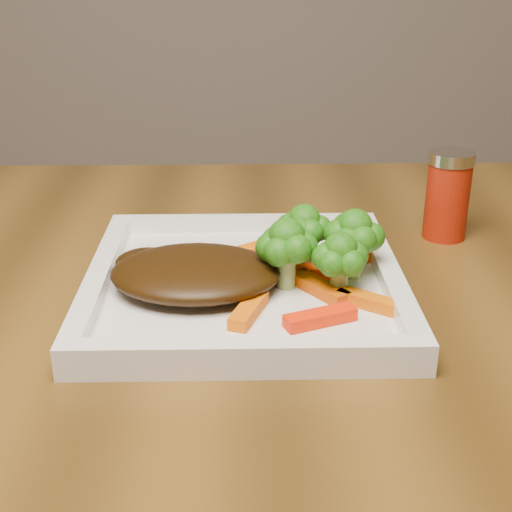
{
  "coord_description": "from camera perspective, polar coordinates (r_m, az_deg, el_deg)",
  "views": [
    {
      "loc": [
        -0.24,
        -0.53,
        1.03
      ],
      "look_at": [
        -0.23,
        0.03,
        0.79
      ],
      "focal_mm": 50.0,
      "sensor_mm": 36.0,
      "label": 1
    }
  ],
  "objects": [
    {
      "name": "carrot_2",
      "position": [
        0.56,
        -0.58,
        -4.34
      ],
      "size": [
        0.03,
        0.06,
        0.01
      ],
      "primitive_type": "cube",
      "rotation": [
        0.0,
        0.0,
        1.21
      ],
      "color": "#E86403",
      "rests_on": "plate"
    },
    {
      "name": "broccoli_0",
      "position": [
        0.64,
        3.86,
        2.09
      ],
      "size": [
        0.06,
        0.06,
        0.07
      ],
      "primitive_type": null,
      "rotation": [
        0.0,
        0.0,
        0.19
      ],
      "color": "#106010",
      "rests_on": "plate"
    },
    {
      "name": "carrot_1",
      "position": [
        0.59,
        9.01,
        -3.58
      ],
      "size": [
        0.05,
        0.04,
        0.01
      ],
      "primitive_type": "cube",
      "rotation": [
        0.0,
        0.0,
        -0.6
      ],
      "color": "#DA6103",
      "rests_on": "plate"
    },
    {
      "name": "carrot_5",
      "position": [
        0.6,
        5.14,
        -2.54
      ],
      "size": [
        0.05,
        0.06,
        0.01
      ],
      "primitive_type": "cube",
      "rotation": [
        0.0,
        0.0,
        -0.94
      ],
      "color": "#D44C03",
      "rests_on": "plate"
    },
    {
      "name": "broccoli_1",
      "position": [
        0.63,
        7.83,
        1.06
      ],
      "size": [
        0.06,
        0.06,
        0.06
      ],
      "primitive_type": null,
      "rotation": [
        0.0,
        0.0,
        0.03
      ],
      "color": "#367213",
      "rests_on": "plate"
    },
    {
      "name": "plate",
      "position": [
        0.63,
        -0.92,
        -2.61
      ],
      "size": [
        0.27,
        0.27,
        0.01
      ],
      "primitive_type": "cube",
      "color": "white",
      "rests_on": "dining_table"
    },
    {
      "name": "spice_shaker",
      "position": [
        0.76,
        15.08,
        4.7
      ],
      "size": [
        0.05,
        0.05,
        0.09
      ],
      "primitive_type": "cylinder",
      "rotation": [
        0.0,
        0.0,
        0.08
      ],
      "color": "#9E1B08",
      "rests_on": "dining_table"
    },
    {
      "name": "carrot_4",
      "position": [
        0.68,
        1.03,
        0.78
      ],
      "size": [
        0.06,
        0.05,
        0.01
      ],
      "primitive_type": "cube",
      "rotation": [
        0.0,
        0.0,
        0.58
      ],
      "color": "#F66004",
      "rests_on": "plate"
    },
    {
      "name": "broccoli_2",
      "position": [
        0.59,
        6.73,
        -0.54
      ],
      "size": [
        0.06,
        0.06,
        0.06
      ],
      "primitive_type": null,
      "rotation": [
        0.0,
        0.0,
        0.15
      ],
      "color": "#266711",
      "rests_on": "plate"
    },
    {
      "name": "carrot_6",
      "position": [
        0.63,
        3.3,
        -1.26
      ],
      "size": [
        0.06,
        0.02,
        0.01
      ],
      "primitive_type": "cube",
      "rotation": [
        0.0,
        0.0,
        0.02
      ],
      "color": "red",
      "rests_on": "plate"
    },
    {
      "name": "carrot_0",
      "position": [
        0.56,
        5.16,
        -4.92
      ],
      "size": [
        0.06,
        0.04,
        0.01
      ],
      "primitive_type": "cube",
      "rotation": [
        0.0,
        0.0,
        0.38
      ],
      "color": "#FF2704",
      "rests_on": "plate"
    },
    {
      "name": "broccoli_3",
      "position": [
        0.6,
        2.45,
        0.2
      ],
      "size": [
        0.07,
        0.07,
        0.06
      ],
      "primitive_type": null,
      "rotation": [
        0.0,
        0.0,
        0.24
      ],
      "color": "#2E7012",
      "rests_on": "plate"
    },
    {
      "name": "steak",
      "position": [
        0.61,
        -4.87,
        -1.34
      ],
      "size": [
        0.15,
        0.12,
        0.03
      ],
      "primitive_type": "ellipsoid",
      "rotation": [
        0.0,
        0.0,
        -0.05
      ],
      "color": "#351F07",
      "rests_on": "plate"
    },
    {
      "name": "carrot_3",
      "position": [
        0.66,
        7.59,
        -0.2
      ],
      "size": [
        0.05,
        0.03,
        0.01
      ],
      "primitive_type": "cube",
      "rotation": [
        0.0,
        0.0,
        0.42
      ],
      "color": "#E04003",
      "rests_on": "plate"
    }
  ]
}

